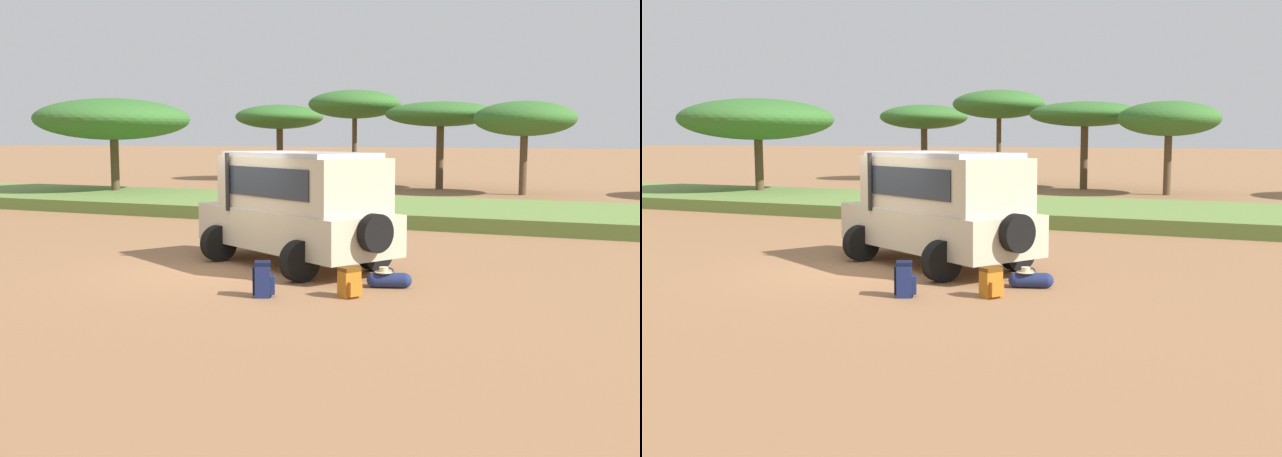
% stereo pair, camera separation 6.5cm
% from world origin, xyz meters
% --- Properties ---
extents(ground_plane, '(320.00, 320.00, 0.00)m').
position_xyz_m(ground_plane, '(0.00, 0.00, 0.00)').
color(ground_plane, '#936642').
extents(grass_bank, '(120.00, 7.00, 0.44)m').
position_xyz_m(grass_bank, '(0.00, 11.45, 0.22)').
color(grass_bank, olive).
rests_on(grass_bank, ground_plane).
extents(safari_vehicle, '(5.32, 4.01, 2.44)m').
position_xyz_m(safari_vehicle, '(1.04, 1.07, 1.29)').
color(safari_vehicle, beige).
rests_on(safari_vehicle, ground_plane).
extents(backpack_beside_front_wheel, '(0.43, 0.40, 0.62)m').
position_xyz_m(backpack_beside_front_wheel, '(1.80, -1.93, 0.30)').
color(backpack_beside_front_wheel, navy).
rests_on(backpack_beside_front_wheel, ground_plane).
extents(backpack_cluster_center, '(0.44, 0.42, 0.53)m').
position_xyz_m(backpack_cluster_center, '(3.19, -1.38, 0.26)').
color(backpack_cluster_center, '#B26619').
rests_on(backpack_cluster_center, ground_plane).
extents(duffel_bag_low_black_case, '(0.81, 0.44, 0.39)m').
position_xyz_m(duffel_bag_low_black_case, '(3.55, -0.33, 0.15)').
color(duffel_bag_low_black_case, navy).
rests_on(duffel_bag_low_black_case, ground_plane).
extents(acacia_tree_far_left, '(5.52, 5.71, 4.71)m').
position_xyz_m(acacia_tree_far_left, '(-13.49, 29.49, 3.93)').
color(acacia_tree_far_left, brown).
rests_on(acacia_tree_far_left, ground_plane).
extents(acacia_tree_left_mid, '(6.30, 6.85, 4.35)m').
position_xyz_m(acacia_tree_left_mid, '(-13.13, 12.84, 3.47)').
color(acacia_tree_left_mid, brown).
rests_on(acacia_tree_left_mid, ground_plane).
extents(acacia_tree_centre_back, '(5.24, 5.62, 5.36)m').
position_xyz_m(acacia_tree_centre_back, '(-7.56, 27.19, 4.54)').
color(acacia_tree_centre_back, brown).
rests_on(acacia_tree_centre_back, ground_plane).
extents(acacia_tree_right_mid, '(5.82, 5.11, 4.54)m').
position_xyz_m(acacia_tree_right_mid, '(-2.03, 25.15, 3.86)').
color(acacia_tree_right_mid, brown).
rests_on(acacia_tree_right_mid, ground_plane).
extents(acacia_tree_far_right, '(4.73, 5.20, 4.39)m').
position_xyz_m(acacia_tree_far_right, '(2.56, 22.87, 3.55)').
color(acacia_tree_far_right, brown).
rests_on(acacia_tree_far_right, ground_plane).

